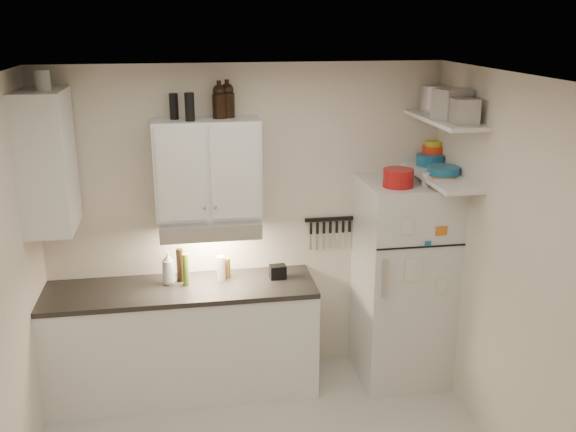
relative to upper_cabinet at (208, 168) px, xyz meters
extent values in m
cube|color=white|center=(0.30, -1.33, 0.78)|extent=(3.20, 3.00, 0.02)
cube|color=beige|center=(0.30, 0.18, -0.53)|extent=(3.20, 0.02, 2.60)
cube|color=beige|center=(1.91, -1.33, -0.53)|extent=(0.02, 3.00, 2.60)
cube|color=white|center=(-0.25, -0.14, -1.39)|extent=(2.10, 0.60, 0.88)
cube|color=black|center=(-0.25, -0.14, -0.93)|extent=(2.10, 0.62, 0.04)
cube|color=white|center=(0.00, 0.00, 0.00)|extent=(0.80, 0.33, 0.75)
cube|color=white|center=(-1.14, -0.14, 0.12)|extent=(0.33, 0.55, 1.00)
cube|color=silver|center=(0.00, -0.06, -0.44)|extent=(0.76, 0.46, 0.12)
cube|color=silver|center=(1.55, -0.18, -0.98)|extent=(0.70, 0.68, 1.70)
cube|color=white|center=(1.75, -0.31, 0.38)|extent=(0.30, 0.95, 0.03)
cube|color=white|center=(1.75, -0.31, -0.07)|extent=(0.30, 0.95, 0.03)
cube|color=black|center=(1.00, 0.15, -0.51)|extent=(0.42, 0.02, 0.03)
cylinder|color=#AD1414|center=(1.42, -0.31, -0.06)|extent=(0.29, 0.29, 0.14)
cube|color=orange|center=(1.77, -0.32, -0.09)|extent=(0.24, 0.27, 0.08)
cylinder|color=silver|center=(1.63, -0.31, -0.07)|extent=(0.07, 0.07, 0.10)
cylinder|color=silver|center=(1.82, 0.02, 0.49)|extent=(0.29, 0.29, 0.20)
cube|color=#AAAAAD|center=(1.75, -0.42, 0.50)|extent=(0.26, 0.25, 0.22)
cube|color=#AAAAAD|center=(1.76, -0.60, 0.48)|extent=(0.18, 0.18, 0.18)
cylinder|color=#1B6595|center=(1.80, 0.03, -0.01)|extent=(0.22, 0.22, 0.09)
cylinder|color=red|center=(1.85, 0.10, 0.07)|extent=(0.18, 0.18, 0.05)
cylinder|color=gold|center=(1.85, 0.10, 0.12)|extent=(0.14, 0.14, 0.04)
cylinder|color=#1B6595|center=(1.78, -0.29, -0.02)|extent=(0.30, 0.30, 0.06)
cylinder|color=black|center=(-0.11, -0.06, 0.48)|extent=(0.09, 0.09, 0.21)
cylinder|color=black|center=(-0.23, 0.04, 0.47)|extent=(0.08, 0.08, 0.19)
cylinder|color=silver|center=(-1.10, -0.15, 0.69)|extent=(0.11, 0.11, 0.14)
imported|color=white|center=(-0.34, -0.05, -0.75)|extent=(0.12, 0.12, 0.30)
cylinder|color=brown|center=(0.13, 0.00, -0.82)|extent=(0.06, 0.06, 0.16)
cylinder|color=#4E6B1A|center=(-0.20, -0.11, -0.77)|extent=(0.07, 0.07, 0.26)
cylinder|color=black|center=(-0.25, -0.01, -0.77)|extent=(0.06, 0.06, 0.27)
cylinder|color=silver|center=(0.07, -0.05, -0.80)|extent=(0.08, 0.08, 0.20)
cylinder|color=#AD1414|center=(0.08, -0.01, -0.83)|extent=(0.09, 0.09, 0.14)
cube|color=black|center=(0.52, -0.09, -0.85)|extent=(0.13, 0.10, 0.11)
camera|label=1|loc=(-0.18, -4.81, 1.11)|focal=40.00mm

